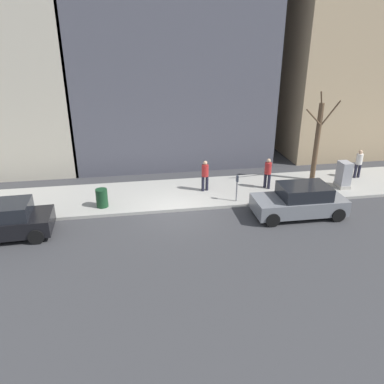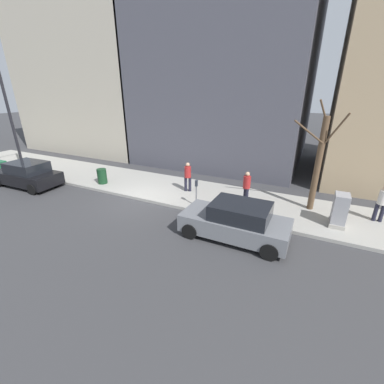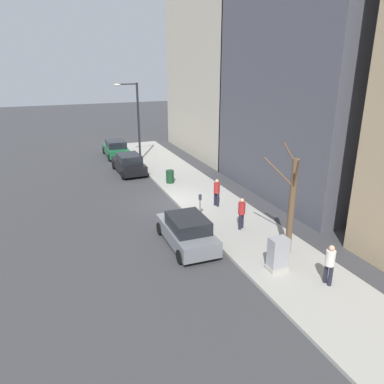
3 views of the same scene
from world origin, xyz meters
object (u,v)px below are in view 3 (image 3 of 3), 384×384
(parked_car_green, at_px, (116,149))
(utility_box, at_px, (278,255))
(streetlamp, at_px, (135,115))
(pedestrian_near_meter, at_px, (330,262))
(pedestrian_midblock, at_px, (242,212))
(pedestrian_far_corner, at_px, (217,191))
(parked_car_black, at_px, (129,164))
(parked_car_grey, at_px, (187,231))
(office_block_center, at_px, (356,3))
(office_tower_right, at_px, (254,56))
(trash_bin, at_px, (170,177))
(parking_meter, at_px, (200,204))
(bare_tree, at_px, (291,204))

(parked_car_green, height_order, utility_box, utility_box)
(utility_box, xyz_separation_m, streetlamp, (-1.02, 19.95, 3.17))
(pedestrian_near_meter, bearing_deg, streetlamp, -177.05)
(pedestrian_midblock, relative_size, pedestrian_far_corner, 1.00)
(parked_car_black, bearing_deg, parked_car_grey, -92.66)
(pedestrian_near_meter, bearing_deg, parked_car_green, -174.46)
(pedestrian_far_corner, bearing_deg, streetlamp, -8.92)
(office_block_center, xyz_separation_m, office_tower_right, (0.28, 12.33, -2.91))
(pedestrian_near_meter, xyz_separation_m, office_block_center, (9.08, 10.07, 10.56))
(utility_box, height_order, office_block_center, office_block_center)
(streetlamp, bearing_deg, trash_bin, -85.09)
(office_block_center, bearing_deg, pedestrian_far_corner, -174.19)
(parking_meter, bearing_deg, office_tower_right, 51.90)
(utility_box, distance_m, pedestrian_near_meter, 2.03)
(parked_car_grey, height_order, utility_box, utility_box)
(parked_car_black, bearing_deg, parked_car_green, 87.35)
(pedestrian_near_meter, distance_m, pedestrian_midblock, 5.75)
(utility_box, xyz_separation_m, trash_bin, (-0.40, 12.77, -0.25))
(parking_meter, height_order, utility_box, utility_box)
(parked_car_green, bearing_deg, parked_car_black, -90.33)
(parking_meter, relative_size, office_block_center, 0.06)
(office_block_center, bearing_deg, utility_box, -140.60)
(streetlamp, height_order, pedestrian_midblock, streetlamp)
(parking_meter, distance_m, pedestrian_far_corner, 2.05)
(office_block_center, height_order, office_tower_right, office_block_center)
(parked_car_green, relative_size, streetlamp, 0.65)
(parked_car_green, bearing_deg, pedestrian_far_corner, -77.90)
(parked_car_black, height_order, office_tower_right, office_tower_right)
(pedestrian_midblock, height_order, pedestrian_far_corner, same)
(parking_meter, xyz_separation_m, streetlamp, (-0.17, 13.75, 3.04))
(utility_box, distance_m, pedestrian_far_corner, 7.53)
(parked_car_green, relative_size, pedestrian_near_meter, 2.54)
(parked_car_green, relative_size, parking_meter, 3.12)
(office_block_center, bearing_deg, trash_bin, 158.02)
(parked_car_grey, bearing_deg, parking_meter, 56.15)
(office_block_center, bearing_deg, bare_tree, -140.86)
(pedestrian_near_meter, bearing_deg, bare_tree, 175.82)
(parked_car_black, bearing_deg, parking_meter, -83.44)
(bare_tree, height_order, trash_bin, bare_tree)
(parked_car_black, xyz_separation_m, pedestrian_far_corner, (3.19, -9.29, 0.35))
(pedestrian_far_corner, bearing_deg, trash_bin, -4.72)
(parking_meter, bearing_deg, parked_car_grey, -124.44)
(parked_car_black, distance_m, pedestrian_midblock, 13.03)
(office_block_center, bearing_deg, pedestrian_near_meter, -132.04)
(parked_car_black, bearing_deg, office_block_center, -35.16)
(bare_tree, bearing_deg, parked_car_green, 99.72)
(parking_meter, relative_size, pedestrian_near_meter, 0.81)
(pedestrian_far_corner, distance_m, office_tower_right, 18.22)
(pedestrian_near_meter, height_order, pedestrian_far_corner, same)
(bare_tree, relative_size, pedestrian_far_corner, 3.04)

